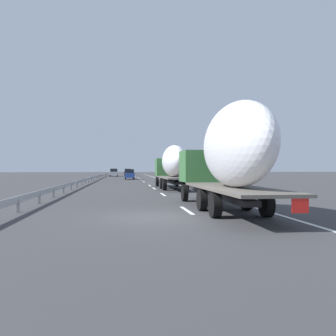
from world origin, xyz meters
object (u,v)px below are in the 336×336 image
(truck_trailing, at_px, (228,154))
(road_sign, at_px, (170,168))
(car_red_compact, at_px, (128,172))
(car_black_suv, at_px, (128,172))
(car_silver_hatch, at_px, (114,173))
(car_blue_sedan, at_px, (130,174))
(truck_lead, at_px, (173,164))

(truck_trailing, height_order, road_sign, truck_trailing)
(truck_trailing, bearing_deg, car_red_compact, 2.21)
(car_black_suv, relative_size, road_sign, 1.56)
(car_black_suv, distance_m, car_red_compact, 8.51)
(car_silver_hatch, bearing_deg, truck_trailing, -174.17)
(truck_trailing, bearing_deg, car_silver_hatch, 5.83)
(car_silver_hatch, height_order, road_sign, road_sign)
(car_silver_hatch, xyz_separation_m, road_sign, (-26.15, -10.28, 1.06))
(car_blue_sedan, xyz_separation_m, car_red_compact, (41.40, -0.28, -0.02))
(road_sign, bearing_deg, car_red_compact, 8.16)
(car_red_compact, xyz_separation_m, road_sign, (-45.84, -6.57, 1.10))
(road_sign, bearing_deg, car_blue_sedan, 57.06)
(truck_lead, bearing_deg, truck_trailing, 180.00)
(truck_trailing, relative_size, car_black_suv, 2.95)
(car_blue_sedan, distance_m, car_silver_hatch, 21.99)
(car_silver_hatch, height_order, car_black_suv, car_silver_hatch)
(truck_lead, relative_size, car_black_suv, 2.86)
(truck_lead, bearing_deg, car_blue_sedan, 7.14)
(truck_lead, height_order, road_sign, truck_lead)
(car_silver_hatch, bearing_deg, road_sign, -158.54)
(truck_lead, xyz_separation_m, truck_trailing, (-18.64, 0.00, 0.29))
(truck_trailing, distance_m, car_red_compact, 90.03)
(truck_lead, xyz_separation_m, car_red_compact, (71.30, 3.47, -1.51))
(car_black_suv, bearing_deg, car_silver_hatch, 163.05)
(car_black_suv, height_order, road_sign, road_sign)
(car_blue_sedan, xyz_separation_m, car_silver_hatch, (21.72, 3.43, 0.03))
(car_blue_sedan, xyz_separation_m, road_sign, (-4.44, -6.85, 1.09))
(car_blue_sedan, relative_size, car_black_suv, 1.01)
(car_blue_sedan, relative_size, car_red_compact, 0.99)
(car_blue_sedan, bearing_deg, car_silver_hatch, 8.98)
(car_red_compact, height_order, road_sign, road_sign)
(car_black_suv, bearing_deg, truck_trailing, -177.35)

